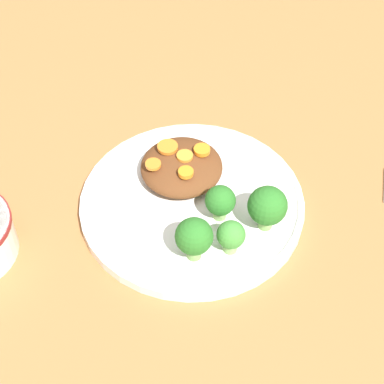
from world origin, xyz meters
TOP-DOWN VIEW (x-y plane):
  - ground_plane at (0.00, 0.00)m, footprint 4.00×4.00m
  - plate at (0.00, 0.00)m, footprint 0.28×0.28m
  - stew_mound at (0.04, 0.02)m, footprint 0.11×0.11m
  - broccoli_floret_0 at (-0.02, -0.04)m, footprint 0.04×0.04m
  - broccoli_floret_1 at (-0.02, -0.10)m, footprint 0.05×0.05m
  - broccoli_floret_2 at (-0.08, -0.02)m, footprint 0.04×0.04m
  - broccoli_floret_3 at (-0.06, -0.06)m, footprint 0.03×0.03m
  - carrot_slice_0 at (0.04, 0.02)m, footprint 0.02×0.02m
  - carrot_slice_1 at (0.05, 0.04)m, footprint 0.03×0.03m
  - carrot_slice_2 at (0.01, 0.01)m, footprint 0.02×0.02m
  - carrot_slice_3 at (0.02, 0.05)m, footprint 0.02×0.02m
  - carrot_slice_4 at (0.05, -0.00)m, footprint 0.02×0.02m

SIDE VIEW (x-z plane):
  - ground_plane at x=0.00m, z-range 0.00..0.00m
  - plate at x=0.00m, z-range 0.00..0.02m
  - stew_mound at x=0.04m, z-range 0.01..0.05m
  - broccoli_floret_3 at x=-0.06m, z-range 0.02..0.06m
  - broccoli_floret_0 at x=-0.02m, z-range 0.02..0.07m
  - broccoli_floret_2 at x=-0.08m, z-range 0.02..0.08m
  - carrot_slice_3 at x=0.02m, z-range 0.05..0.05m
  - carrot_slice_0 at x=0.04m, z-range 0.05..0.05m
  - carrot_slice_1 at x=0.05m, z-range 0.05..0.05m
  - carrot_slice_2 at x=0.01m, z-range 0.05..0.05m
  - carrot_slice_4 at x=0.05m, z-range 0.05..0.05m
  - broccoli_floret_1 at x=-0.02m, z-range 0.02..0.08m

